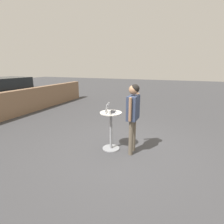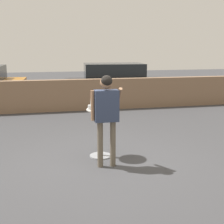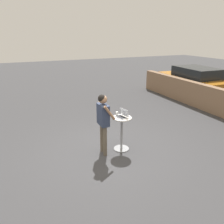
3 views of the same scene
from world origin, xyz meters
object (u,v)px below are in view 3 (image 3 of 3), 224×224
object	(u,v)px
parked_car_further_down	(194,81)
standing_person	(103,116)
coffee_mug	(117,113)
cafe_table	(122,131)
laptop	(122,115)

from	to	relation	value
parked_car_further_down	standing_person	bearing A→B (deg)	-60.91
coffee_mug	standing_person	size ratio (longest dim) A/B	0.06
cafe_table	laptop	distance (m)	0.49
coffee_mug	parked_car_further_down	size ratio (longest dim) A/B	0.03
parked_car_further_down	laptop	bearing A→B (deg)	-58.81
laptop	standing_person	size ratio (longest dim) A/B	0.22
coffee_mug	parked_car_further_down	xyz separation A→B (m)	(-3.69, 6.52, -0.25)
standing_person	coffee_mug	bearing A→B (deg)	113.54
standing_person	parked_car_further_down	size ratio (longest dim) A/B	0.40
cafe_table	coffee_mug	world-z (taller)	coffee_mug
cafe_table	parked_car_further_down	size ratio (longest dim) A/B	0.23
coffee_mug	cafe_table	bearing A→B (deg)	12.46
laptop	coffee_mug	world-z (taller)	laptop
parked_car_further_down	cafe_table	bearing A→B (deg)	-58.80
cafe_table	standing_person	distance (m)	0.81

